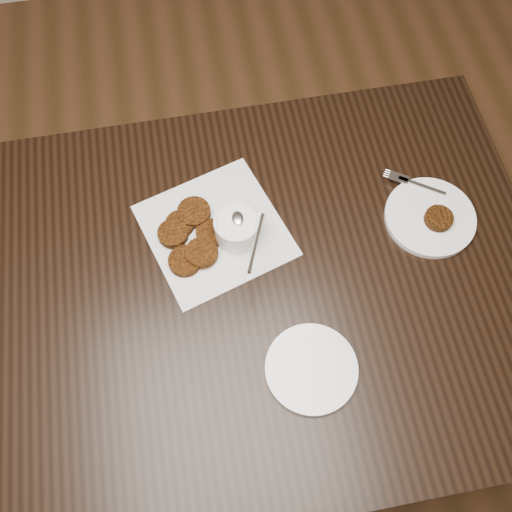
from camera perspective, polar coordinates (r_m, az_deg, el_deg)
The scene contains 7 objects.
floor at distance 1.83m, azimuth -3.23°, elevation -16.23°, with size 4.00×4.00×0.00m, color #57341E.
table at distance 1.50m, azimuth -3.87°, elevation -8.96°, with size 1.41×0.91×0.75m, color black.
napkin at distance 1.20m, azimuth -4.18°, elevation 2.60°, with size 0.27×0.27×0.00m, color white.
sauce_ramekin at distance 1.13m, azimuth -2.02°, elevation 3.57°, with size 0.12×0.12×0.13m, color white, non-canonical shape.
patty_cluster at distance 1.19m, azimuth -6.61°, elevation 2.22°, with size 0.22×0.22×0.02m, color #68340D, non-canonical shape.
plate_with_patty at distance 1.26m, azimuth 17.30°, elevation 3.94°, with size 0.19×0.19×0.03m, color white, non-canonical shape.
plate_empty at distance 1.09m, azimuth 5.63°, elevation -11.30°, with size 0.18×0.18×0.01m, color white.
Camera 1 is at (0.04, -0.31, 1.81)m, focal length 39.48 mm.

